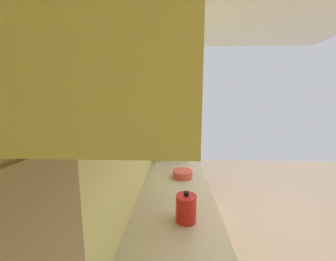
# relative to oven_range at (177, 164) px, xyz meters

# --- Properties ---
(ground_plane) EXTENTS (6.79, 6.79, 0.00)m
(ground_plane) POSITION_rel_oven_range_xyz_m (-1.60, -1.15, -0.47)
(ground_plane) COLOR brown
(wall_back) EXTENTS (4.36, 0.12, 2.77)m
(wall_back) POSITION_rel_oven_range_xyz_m (-1.60, 0.38, 0.91)
(wall_back) COLOR #E1D77E
(wall_back) RESTS_ON ground_plane
(counter_run) EXTENTS (3.41, 0.61, 0.92)m
(counter_run) POSITION_rel_oven_range_xyz_m (-2.01, 0.03, -0.01)
(counter_run) COLOR #E6DC75
(counter_run) RESTS_ON ground_plane
(upper_cabinets) EXTENTS (2.50, 0.33, 0.74)m
(upper_cabinets) POSITION_rel_oven_range_xyz_m (-2.01, 0.15, 1.49)
(upper_cabinets) COLOR #EFD976
(oven_range) EXTENTS (0.63, 0.65, 1.10)m
(oven_range) POSITION_rel_oven_range_xyz_m (0.00, 0.00, 0.00)
(oven_range) COLOR #B7BABF
(oven_range) RESTS_ON ground_plane
(microwave) EXTENTS (0.46, 0.36, 0.29)m
(microwave) POSITION_rel_oven_range_xyz_m (-1.02, 0.04, 0.59)
(microwave) COLOR white
(microwave) RESTS_ON counter_run
(bowl) EXTENTS (0.20, 0.20, 0.07)m
(bowl) POSITION_rel_oven_range_xyz_m (-1.69, -0.05, 0.48)
(bowl) COLOR #D84C47
(bowl) RESTS_ON counter_run
(kettle) EXTENTS (0.18, 0.13, 0.19)m
(kettle) POSITION_rel_oven_range_xyz_m (-2.38, -0.05, 0.53)
(kettle) COLOR red
(kettle) RESTS_ON counter_run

